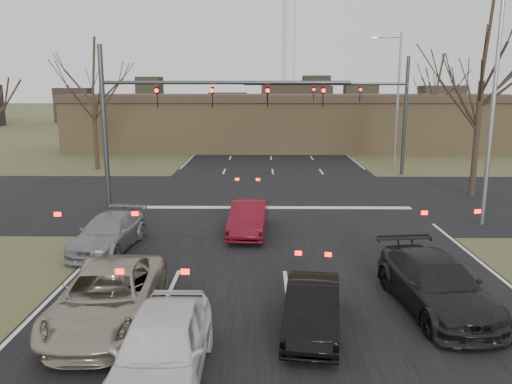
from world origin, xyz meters
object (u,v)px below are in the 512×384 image
mast_arm_near (170,106)px  streetlight_right_far (396,93)px  building (290,122)px  car_red_ahead (249,218)px  streetlight_right_near (490,97)px  mast_arm_far (364,102)px  car_grey_ahead (109,233)px  car_black_hatch (312,308)px  car_white_sedan (162,348)px  car_charcoal_sedan (436,284)px  car_silver_suv (108,296)px

mast_arm_near → streetlight_right_far: 20.20m
building → streetlight_right_far: size_ratio=4.24×
car_red_ahead → streetlight_right_near: bearing=11.8°
mast_arm_far → streetlight_right_near: size_ratio=1.11×
streetlight_right_near → car_grey_ahead: size_ratio=2.25×
car_black_hatch → car_grey_ahead: size_ratio=0.84×
streetlight_right_far → car_black_hatch: size_ratio=2.69×
car_white_sedan → car_black_hatch: 4.00m
car_red_ahead → car_grey_ahead: bearing=-154.3°
streetlight_right_far → car_white_sedan: bearing=-112.5°
mast_arm_near → streetlight_right_far: streetlight_right_far is taller
car_charcoal_sedan → mast_arm_far: bearing=77.8°
car_charcoal_sedan → car_red_ahead: car_charcoal_sedan is taller
car_charcoal_sedan → car_black_hatch: bearing=-166.1°
streetlight_right_near → car_black_hatch: bearing=-129.9°
building → streetlight_right_near: (6.82, -28.00, 2.92)m
car_black_hatch → streetlight_right_far: bearing=79.3°
building → car_red_ahead: (-3.31, -29.49, -1.99)m
streetlight_right_far → car_silver_suv: streetlight_right_far is taller
mast_arm_near → car_red_ahead: 7.40m
mast_arm_far → car_red_ahead: size_ratio=2.70×
car_silver_suv → car_red_ahead: bearing=64.6°
streetlight_right_near → streetlight_right_far: bearing=88.3°
car_silver_suv → car_charcoal_sedan: size_ratio=1.06×
streetlight_right_far → car_charcoal_sedan: bearing=-101.7°
car_silver_suv → car_red_ahead: 8.77m
building → car_grey_ahead: 32.79m
car_charcoal_sedan → car_grey_ahead: (-10.50, 5.03, -0.08)m
car_white_sedan → car_black_hatch: size_ratio=1.22×
mast_arm_near → car_white_sedan: size_ratio=2.68×
car_black_hatch → car_red_ahead: 8.64m
car_silver_suv → car_charcoal_sedan: 8.76m
mast_arm_far → car_white_sedan: (-8.98, -25.19, -4.25)m
mast_arm_near → car_black_hatch: mast_arm_near is taller
building → car_silver_suv: bearing=-100.1°
building → car_charcoal_sedan: 36.74m
car_silver_suv → mast_arm_near: bearing=89.7°
mast_arm_far → car_black_hatch: (-5.68, -22.94, -4.41)m
car_charcoal_sedan → car_silver_suv: bearing=179.7°
car_silver_suv → car_charcoal_sedan: (8.71, 0.94, -0.01)m
mast_arm_near → mast_arm_far: (11.41, 10.00, -0.06)m
building → car_charcoal_sedan: size_ratio=8.55×
building → car_silver_suv: building is taller
streetlight_right_far → car_grey_ahead: streetlight_right_far is taller
mast_arm_far → streetlight_right_far: bearing=51.9°
car_silver_suv → car_black_hatch: car_silver_suv is taller
car_black_hatch → car_grey_ahead: bearing=145.4°
building → mast_arm_near: 26.14m
mast_arm_near → car_charcoal_sedan: (9.23, -11.64, -4.35)m
mast_arm_far → streetlight_right_far: 5.12m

